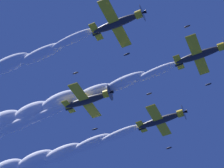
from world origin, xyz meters
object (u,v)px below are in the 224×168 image
airplane_left_wingman (162,120)px  airplane_right_wingman (119,23)px  airplane_lead (201,54)px  airplane_slot_tail (88,100)px

airplane_left_wingman → airplane_right_wingman: bearing=-43.3°
airplane_left_wingman → airplane_right_wingman: (13.80, -13.02, -1.60)m
airplane_left_wingman → airplane_right_wingman: 19.04m
airplane_lead → airplane_right_wingman: size_ratio=0.99×
airplane_left_wingman → airplane_slot_tail: (-0.44, -12.77, -0.65)m
airplane_lead → airplane_right_wingman: bearing=-86.9°
airplane_right_wingman → airplane_slot_tail: airplane_slot_tail is taller
airplane_lead → airplane_slot_tail: size_ratio=1.00×
airplane_lead → airplane_left_wingman: bearing=-175.7°
airplane_left_wingman → airplane_lead: bearing=4.3°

